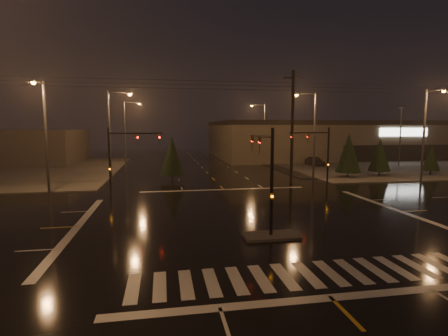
# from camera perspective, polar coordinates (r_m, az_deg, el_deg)

# --- Properties ---
(ground) EXTENTS (140.00, 140.00, 0.00)m
(ground) POSITION_cam_1_polar(r_m,az_deg,el_deg) (23.47, 4.67, -8.22)
(ground) COLOR black
(ground) RESTS_ON ground
(sidewalk_ne) EXTENTS (36.00, 36.00, 0.12)m
(sidewalk_ne) POSITION_cam_1_polar(r_m,az_deg,el_deg) (63.35, 24.46, 0.67)
(sidewalk_ne) COLOR #43413C
(sidewalk_ne) RESTS_ON ground
(median_island) EXTENTS (3.00, 1.60, 0.15)m
(median_island) POSITION_cam_1_polar(r_m,az_deg,el_deg) (19.76, 7.66, -10.91)
(median_island) COLOR #43413C
(median_island) RESTS_ON ground
(crosswalk) EXTENTS (15.00, 2.60, 0.01)m
(crosswalk) POSITION_cam_1_polar(r_m,az_deg,el_deg) (15.39, 13.53, -16.53)
(crosswalk) COLOR beige
(crosswalk) RESTS_ON ground
(stop_bar_near) EXTENTS (16.00, 0.50, 0.01)m
(stop_bar_near) POSITION_cam_1_polar(r_m,az_deg,el_deg) (13.76, 17.05, -19.58)
(stop_bar_near) COLOR beige
(stop_bar_near) RESTS_ON ground
(stop_bar_far) EXTENTS (16.00, 0.50, 0.01)m
(stop_bar_far) POSITION_cam_1_polar(r_m,az_deg,el_deg) (33.98, -0.03, -3.53)
(stop_bar_far) COLOR beige
(stop_bar_far) RESTS_ON ground
(parking_lot) EXTENTS (50.00, 24.00, 0.08)m
(parking_lot) POSITION_cam_1_polar(r_m,az_deg,el_deg) (64.75, 29.11, 0.52)
(parking_lot) COLOR black
(parking_lot) RESTS_ON ground
(retail_building) EXTENTS (60.20, 28.30, 7.20)m
(retail_building) POSITION_cam_1_polar(r_m,az_deg,el_deg) (79.26, 21.06, 4.65)
(retail_building) COLOR brown
(retail_building) RESTS_ON ground
(signal_mast_median) EXTENTS (0.25, 4.59, 6.00)m
(signal_mast_median) POSITION_cam_1_polar(r_m,az_deg,el_deg) (19.86, 7.01, 0.05)
(signal_mast_median) COLOR black
(signal_mast_median) RESTS_ON ground
(signal_mast_ne) EXTENTS (4.84, 1.86, 6.00)m
(signal_mast_ne) POSITION_cam_1_polar(r_m,az_deg,el_deg) (35.60, 15.48, 2.83)
(signal_mast_ne) COLOR black
(signal_mast_ne) RESTS_ON ground
(signal_mast_nw) EXTENTS (4.84, 1.86, 6.00)m
(signal_mast_nw) POSITION_cam_1_polar(r_m,az_deg,el_deg) (32.36, -16.57, 2.44)
(signal_mast_nw) COLOR black
(signal_mast_nw) RESTS_ON ground
(streetlight_1) EXTENTS (2.77, 0.32, 10.00)m
(streetlight_1) POSITION_cam_1_polar(r_m,az_deg,el_deg) (40.30, -17.79, 6.04)
(streetlight_1) COLOR #38383A
(streetlight_1) RESTS_ON ground
(streetlight_2) EXTENTS (2.77, 0.32, 10.00)m
(streetlight_2) POSITION_cam_1_polar(r_m,az_deg,el_deg) (56.19, -15.60, 6.20)
(streetlight_2) COLOR #38383A
(streetlight_2) RESTS_ON ground
(streetlight_3) EXTENTS (2.77, 0.32, 10.00)m
(streetlight_3) POSITION_cam_1_polar(r_m,az_deg,el_deg) (41.56, 14.19, 6.16)
(streetlight_3) COLOR #38383A
(streetlight_3) RESTS_ON ground
(streetlight_4) EXTENTS (2.77, 0.32, 10.00)m
(streetlight_4) POSITION_cam_1_polar(r_m,az_deg,el_deg) (60.37, 6.38, 6.42)
(streetlight_4) COLOR #38383A
(streetlight_4) RESTS_ON ground
(streetlight_5) EXTENTS (0.32, 2.77, 10.00)m
(streetlight_5) POSITION_cam_1_polar(r_m,az_deg,el_deg) (34.66, -27.27, 5.57)
(streetlight_5) COLOR #38383A
(streetlight_5) RESTS_ON ground
(streetlight_6) EXTENTS (0.32, 2.77, 10.00)m
(streetlight_6) POSITION_cam_1_polar(r_m,az_deg,el_deg) (43.23, 30.16, 5.48)
(streetlight_6) COLOR #38383A
(streetlight_6) RESTS_ON ground
(utility_pole_1) EXTENTS (2.20, 0.32, 12.00)m
(utility_pole_1) POSITION_cam_1_polar(r_m,az_deg,el_deg) (38.49, 11.07, 6.71)
(utility_pole_1) COLOR black
(utility_pole_1) RESTS_ON ground
(conifer_0) EXTENTS (2.94, 2.94, 5.29)m
(conifer_0) POSITION_cam_1_polar(r_m,az_deg,el_deg) (44.04, 19.67, 2.34)
(conifer_0) COLOR black
(conifer_0) RESTS_ON ground
(conifer_1) EXTENTS (2.58, 2.58, 4.72)m
(conifer_1) POSITION_cam_1_polar(r_m,az_deg,el_deg) (46.63, 24.09, 2.01)
(conifer_1) COLOR black
(conifer_1) RESTS_ON ground
(conifer_2) EXTENTS (2.03, 2.03, 3.87)m
(conifer_2) POSITION_cam_1_polar(r_m,az_deg,el_deg) (50.22, 30.76, 1.46)
(conifer_2) COLOR black
(conifer_2) RESTS_ON ground
(conifer_3) EXTENTS (2.74, 2.74, 4.98)m
(conifer_3) POSITION_cam_1_polar(r_m,az_deg,el_deg) (39.44, -8.48, 1.97)
(conifer_3) COLOR black
(conifer_3) RESTS_ON ground
(car_parked) EXTENTS (1.91, 4.55, 1.54)m
(car_parked) POSITION_cam_1_polar(r_m,az_deg,el_deg) (56.25, 14.62, 1.09)
(car_parked) COLOR black
(car_parked) RESTS_ON ground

